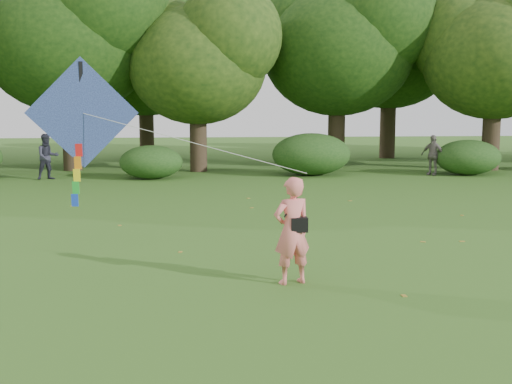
{
  "coord_description": "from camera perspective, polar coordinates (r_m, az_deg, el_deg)",
  "views": [
    {
      "loc": [
        -1.93,
        -10.21,
        3.21
      ],
      "look_at": [
        -0.86,
        2.0,
        1.5
      ],
      "focal_mm": 45.0,
      "sensor_mm": 36.0,
      "label": 1
    }
  ],
  "objects": [
    {
      "name": "crossbody_bag",
      "position": [
        11.36,
        3.82,
        -2.85
      ],
      "size": [
        0.43,
        0.2,
        0.74
      ],
      "color": "black",
      "rests_on": "ground"
    },
    {
      "name": "flying_kite",
      "position": [
        13.58,
        -15.16,
        6.58
      ],
      "size": [
        5.36,
        2.55,
        3.05
      ],
      "color": "#2537A0",
      "rests_on": "ground"
    },
    {
      "name": "man_kite_flyer",
      "position": [
        11.39,
        3.21,
        -3.46
      ],
      "size": [
        0.81,
        0.66,
        1.92
      ],
      "primitive_type": "imported",
      "rotation": [
        0.0,
        0.0,
        3.47
      ],
      "color": "#F07671",
      "rests_on": "ground"
    },
    {
      "name": "ground",
      "position": [
        10.87,
        5.53,
        -9.27
      ],
      "size": [
        100.0,
        100.0,
        0.0
      ],
      "primitive_type": "plane",
      "color": "#265114",
      "rests_on": "ground"
    },
    {
      "name": "bystander_left",
      "position": [
        28.28,
        -18.05,
        3.0
      ],
      "size": [
        1.17,
        1.08,
        1.92
      ],
      "primitive_type": "imported",
      "rotation": [
        0.0,
        0.0,
        0.49
      ],
      "color": "#2B2B3A",
      "rests_on": "ground"
    },
    {
      "name": "shrub_band",
      "position": [
        27.94,
        -2.51,
        3.11
      ],
      "size": [
        39.15,
        3.22,
        1.88
      ],
      "color": "#264919",
      "rests_on": "ground"
    },
    {
      "name": "tree_line",
      "position": [
        33.37,
        1.23,
        12.06
      ],
      "size": [
        54.7,
        15.3,
        9.48
      ],
      "color": "#3A2D1E",
      "rests_on": "ground"
    },
    {
      "name": "fallen_leaves",
      "position": [
        17.26,
        2.92,
        -2.76
      ],
      "size": [
        11.63,
        11.36,
        0.01
      ],
      "color": "olive",
      "rests_on": "ground"
    },
    {
      "name": "bystander_right",
      "position": [
        29.6,
        15.42,
        3.18
      ],
      "size": [
        1.05,
        1.05,
        1.79
      ],
      "primitive_type": "imported",
      "rotation": [
        0.0,
        0.0,
        -0.78
      ],
      "color": "slate",
      "rests_on": "ground"
    }
  ]
}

